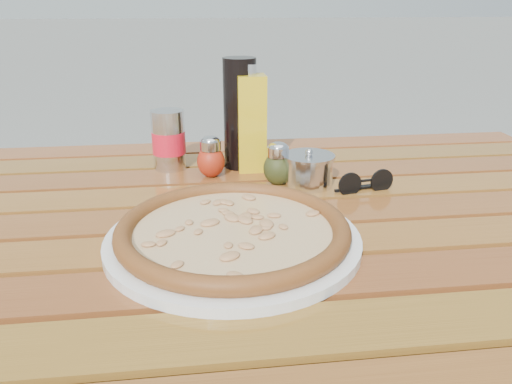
{
  "coord_description": "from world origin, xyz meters",
  "views": [
    {
      "loc": [
        -0.09,
        -0.74,
        1.08
      ],
      "look_at": [
        0.0,
        0.02,
        0.78
      ],
      "focal_mm": 35.0,
      "sensor_mm": 36.0,
      "label": 1
    }
  ],
  "objects": [
    {
      "name": "parmesan_tin",
      "position": [
        0.11,
        0.12,
        0.78
      ],
      "size": [
        0.1,
        0.1,
        0.07
      ],
      "rotation": [
        0.0,
        0.0,
        0.04
      ],
      "color": "silver",
      "rests_on": "table"
    },
    {
      "name": "oregano_shaker",
      "position": [
        0.06,
        0.13,
        0.79
      ],
      "size": [
        0.07,
        0.07,
        0.08
      ],
      "rotation": [
        0.0,
        0.0,
        -0.31
      ],
      "color": "#373C18",
      "rests_on": "table"
    },
    {
      "name": "pizza",
      "position": [
        -0.05,
        -0.1,
        0.77
      ],
      "size": [
        0.38,
        0.38,
        0.03
      ],
      "rotation": [
        0.0,
        0.0,
        0.16
      ],
      "color": "beige",
      "rests_on": "plate"
    },
    {
      "name": "table",
      "position": [
        0.0,
        -0.0,
        0.67
      ],
      "size": [
        1.4,
        0.9,
        0.75
      ],
      "color": "#361C0C",
      "rests_on": "ground"
    },
    {
      "name": "pepper_shaker",
      "position": [
        -0.07,
        0.19,
        0.79
      ],
      "size": [
        0.06,
        0.06,
        0.08
      ],
      "rotation": [
        0.0,
        0.0,
        0.12
      ],
      "color": "#B52C14",
      "rests_on": "table"
    },
    {
      "name": "dark_bottle",
      "position": [
        -0.0,
        0.25,
        0.86
      ],
      "size": [
        0.08,
        0.08,
        0.22
      ],
      "primitive_type": "cylinder",
      "rotation": [
        0.0,
        0.0,
        0.29
      ],
      "color": "black",
      "rests_on": "table"
    },
    {
      "name": "olive_oil_cruet",
      "position": [
        0.02,
        0.23,
        0.85
      ],
      "size": [
        0.06,
        0.06,
        0.21
      ],
      "rotation": [
        0.0,
        0.0,
        0.0
      ],
      "color": "gold",
      "rests_on": "table"
    },
    {
      "name": "sunglasses",
      "position": [
        0.2,
        0.08,
        0.77
      ],
      "size": [
        0.11,
        0.04,
        0.04
      ],
      "rotation": [
        0.0,
        0.0,
        0.18
      ],
      "color": "black",
      "rests_on": "table"
    },
    {
      "name": "plate",
      "position": [
        -0.05,
        -0.1,
        0.76
      ],
      "size": [
        0.45,
        0.45,
        0.01
      ],
      "primitive_type": "cylinder",
      "rotation": [
        0.0,
        0.0,
        0.28
      ],
      "color": "silver",
      "rests_on": "table"
    },
    {
      "name": "soda_can",
      "position": [
        -0.15,
        0.25,
        0.81
      ],
      "size": [
        0.09,
        0.09,
        0.12
      ],
      "rotation": [
        0.0,
        0.0,
        0.35
      ],
      "color": "silver",
      "rests_on": "table"
    }
  ]
}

